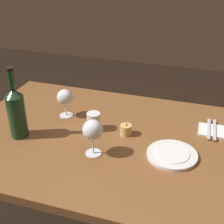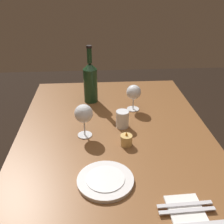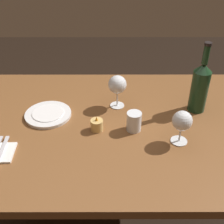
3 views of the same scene
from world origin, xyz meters
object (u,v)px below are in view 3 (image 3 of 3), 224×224
(wine_bottle, at_px, (200,86))
(fork_outer, at_px, (2,152))
(wine_glass_left, at_px, (117,85))
(dinner_plate, at_px, (48,114))
(votive_candle, at_px, (97,125))
(water_tumbler, at_px, (134,122))
(wine_glass_right, at_px, (182,122))

(wine_bottle, bearing_deg, fork_outer, 20.46)
(wine_glass_left, bearing_deg, dinner_plate, 14.54)
(wine_bottle, xyz_separation_m, votive_candle, (0.45, 0.15, -0.10))
(wine_bottle, height_order, water_tumbler, wine_bottle)
(water_tumbler, height_order, votive_candle, water_tumbler)
(wine_glass_right, distance_m, votive_candle, 0.34)
(wine_glass_left, height_order, votive_candle, wine_glass_left)
(wine_bottle, distance_m, water_tumbler, 0.34)
(water_tumbler, bearing_deg, wine_glass_right, 156.24)
(dinner_plate, xyz_separation_m, fork_outer, (0.13, 0.25, 0.00))
(wine_glass_left, distance_m, wine_bottle, 0.36)
(dinner_plate, relative_size, fork_outer, 1.13)
(wine_bottle, height_order, votive_candle, wine_bottle)
(wine_glass_left, xyz_separation_m, fork_outer, (0.44, 0.33, -0.10))
(wine_glass_right, height_order, water_tumbler, wine_glass_right)
(wine_glass_left, bearing_deg, fork_outer, 36.69)
(wine_glass_right, xyz_separation_m, dinner_plate, (0.55, -0.18, -0.09))
(wine_glass_right, relative_size, water_tumbler, 1.70)
(wine_glass_right, xyz_separation_m, wine_bottle, (-0.12, -0.23, 0.02))
(wine_glass_right, height_order, votive_candle, wine_glass_right)
(wine_glass_left, bearing_deg, water_tumbler, 110.23)
(water_tumbler, bearing_deg, votive_candle, 0.50)
(water_tumbler, height_order, fork_outer, water_tumbler)
(wine_glass_left, distance_m, wine_glass_right, 0.35)
(wine_glass_left, height_order, dinner_plate, wine_glass_left)
(dinner_plate, bearing_deg, wine_glass_right, 162.21)
(votive_candle, distance_m, dinner_plate, 0.24)
(wine_bottle, bearing_deg, wine_glass_right, 62.24)
(wine_glass_right, bearing_deg, votive_candle, -13.00)
(wine_glass_right, bearing_deg, water_tumbler, -23.76)
(votive_candle, height_order, fork_outer, votive_candle)
(wine_glass_left, xyz_separation_m, dinner_plate, (0.31, 0.08, -0.10))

